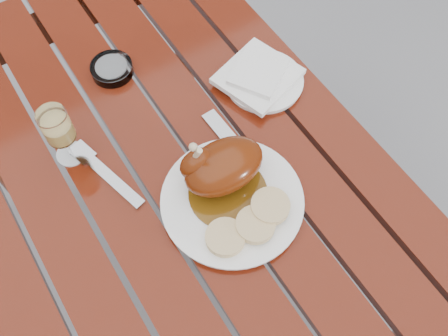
# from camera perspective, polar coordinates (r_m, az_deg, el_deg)

# --- Properties ---
(ground) EXTENTS (60.00, 60.00, 0.00)m
(ground) POSITION_cam_1_polar(r_m,az_deg,el_deg) (1.71, -4.54, -11.57)
(ground) COLOR slate
(ground) RESTS_ON ground
(table) EXTENTS (0.80, 1.20, 0.75)m
(table) POSITION_cam_1_polar(r_m,az_deg,el_deg) (1.36, -5.65, -6.87)
(table) COLOR maroon
(table) RESTS_ON ground
(dinner_plate) EXTENTS (0.34, 0.34, 0.02)m
(dinner_plate) POSITION_cam_1_polar(r_m,az_deg,el_deg) (0.96, 0.94, -3.82)
(dinner_plate) COLOR white
(dinner_plate) RESTS_ON table
(roast_duck) EXTENTS (0.17, 0.16, 0.12)m
(roast_duck) POSITION_cam_1_polar(r_m,az_deg,el_deg) (0.93, -0.41, 0.08)
(roast_duck) COLOR #5B370A
(roast_duck) RESTS_ON dinner_plate
(bread_dumplings) EXTENTS (0.18, 0.09, 0.02)m
(bread_dumplings) POSITION_cam_1_polar(r_m,az_deg,el_deg) (0.92, 3.05, -6.24)
(bread_dumplings) COLOR #DDB886
(bread_dumplings) RESTS_ON dinner_plate
(wine_glass) EXTENTS (0.08, 0.08, 0.14)m
(wine_glass) POSITION_cam_1_polar(r_m,az_deg,el_deg) (1.01, -18.08, 3.53)
(wine_glass) COLOR #F7D570
(wine_glass) RESTS_ON table
(side_plate) EXTENTS (0.19, 0.19, 0.01)m
(side_plate) POSITION_cam_1_polar(r_m,az_deg,el_deg) (1.12, 4.57, 9.87)
(side_plate) COLOR white
(side_plate) RESTS_ON table
(napkin) EXTENTS (0.19, 0.19, 0.01)m
(napkin) POSITION_cam_1_polar(r_m,az_deg,el_deg) (1.11, 3.89, 10.44)
(napkin) COLOR white
(napkin) RESTS_ON side_plate
(ashtray) EXTENTS (0.09, 0.09, 0.02)m
(ashtray) POSITION_cam_1_polar(r_m,az_deg,el_deg) (1.16, -12.69, 10.99)
(ashtray) COLOR #B2B7BC
(ashtray) RESTS_ON table
(fork) EXTENTS (0.07, 0.18, 0.01)m
(fork) POSITION_cam_1_polar(r_m,az_deg,el_deg) (1.01, -12.98, -0.99)
(fork) COLOR gray
(fork) RESTS_ON table
(knife) EXTENTS (0.03, 0.23, 0.01)m
(knife) POSITION_cam_1_polar(r_m,az_deg,el_deg) (1.00, 3.19, 0.26)
(knife) COLOR gray
(knife) RESTS_ON table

